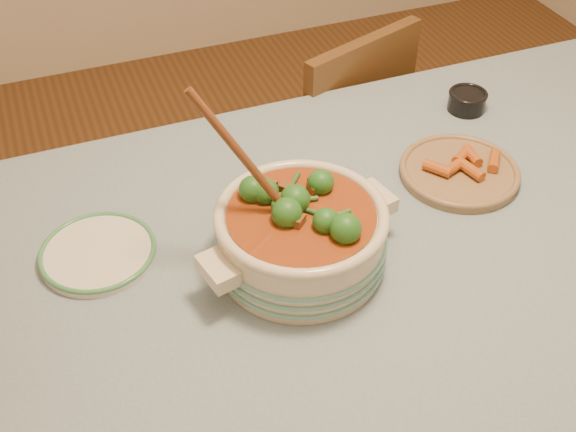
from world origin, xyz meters
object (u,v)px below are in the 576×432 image
object	(u,v)px
dining_table	(416,260)
condiment_bowl	(467,100)
stew_casserole	(301,232)
fried_plate	(460,170)
white_plate	(98,252)
chair_far	(333,138)

from	to	relation	value
dining_table	condiment_bowl	world-z (taller)	condiment_bowl
stew_casserole	fried_plate	size ratio (longest dim) A/B	1.35
white_plate	fried_plate	distance (m)	0.77
dining_table	white_plate	distance (m)	0.64
fried_plate	chair_far	world-z (taller)	chair_far
dining_table	stew_casserole	world-z (taller)	stew_casserole
stew_casserole	white_plate	bearing A→B (deg)	156.15
stew_casserole	fried_plate	bearing A→B (deg)	15.97
dining_table	chair_far	bearing A→B (deg)	79.38
dining_table	condiment_bowl	xyz separation A→B (m)	(0.31, 0.34, 0.12)
dining_table	chair_far	xyz separation A→B (m)	(0.13, 0.70, -0.19)
white_plate	condiment_bowl	bearing A→B (deg)	11.33
white_plate	condiment_bowl	size ratio (longest dim) A/B	2.21
stew_casserole	condiment_bowl	distance (m)	0.67
condiment_bowl	fried_plate	bearing A→B (deg)	-124.98
dining_table	fried_plate	distance (m)	0.22
fried_plate	chair_far	distance (m)	0.66
chair_far	fried_plate	bearing A→B (deg)	73.24
condiment_bowl	fried_plate	size ratio (longest dim) A/B	0.39
white_plate	condiment_bowl	world-z (taller)	condiment_bowl
white_plate	chair_far	size ratio (longest dim) A/B	0.31
dining_table	stew_casserole	xyz separation A→B (m)	(-0.26, -0.00, 0.17)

